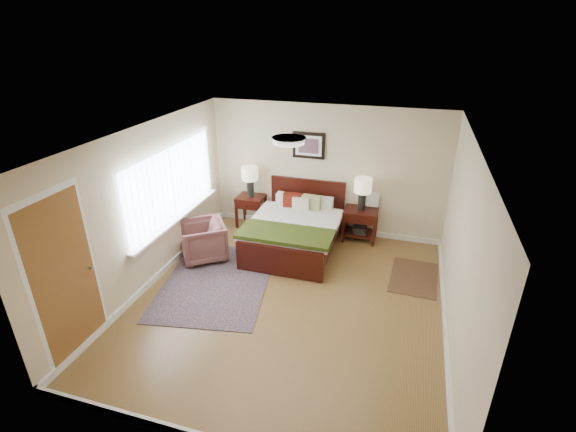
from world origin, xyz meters
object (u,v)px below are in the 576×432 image
Objects in this scene: rug_persian at (216,281)px; lamp_left at (250,176)px; nightstand_left at (251,202)px; nightstand_right at (360,222)px; lamp_right at (363,189)px; armchair at (203,241)px; bed at (295,225)px.

lamp_left is at bearing 85.71° from rug_persian.
nightstand_left reaches higher than nightstand_right.
lamp_right is at bearing 36.76° from rug_persian.
armchair is (-0.33, -1.47, -0.17)m from nightstand_left.
nightstand_right is at bearing 32.83° from bed.
armchair is (-0.33, -1.49, -0.72)m from lamp_left.
nightstand_right is at bearing -0.36° from lamp_left.
nightstand_left is at bearing 131.09° from armchair.
bed is 1.30m from nightstand_right.
nightstand_right is 0.83× the size of armchair.
rug_persian is (-2.01, -2.13, -1.04)m from lamp_right.
lamp_right is at bearing 84.04° from armchair.
lamp_left is 0.26× the size of rug_persian.
bed reaches higher than nightstand_left.
lamp_left reaches higher than nightstand_left.
nightstand_right is 1.03× the size of lamp_left.
bed is at bearing 81.71° from armchair.
nightstand_left is at bearing -90.00° from lamp_left.
armchair is (-2.54, -1.48, -0.04)m from nightstand_right.
lamp_left is at bearing 180.00° from lamp_right.
nightstand_right is 2.94m from rug_persian.
nightstand_right reaches higher than rug_persian.
lamp_left is at bearing 90.00° from nightstand_left.
rug_persian is (0.21, -2.13, -1.06)m from lamp_left.
lamp_right reaches higher than nightstand_right.
lamp_right is 0.26× the size of rug_persian.
nightstand_left is 2.18m from rug_persian.
lamp_left is 0.81× the size of armchair.
nightstand_left is at bearing -179.44° from lamp_right.
rug_persian is at bearing -133.36° from lamp_right.
armchair is at bearing -102.38° from lamp_left.
bed reaches higher than rug_persian.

